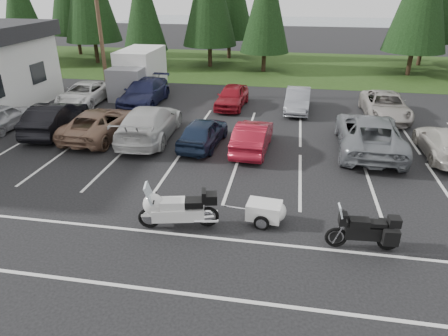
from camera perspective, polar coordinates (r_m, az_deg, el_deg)
ground at (r=15.54m, az=-1.05°, el=-2.40°), size 120.00×120.00×0.00m
grass_strip at (r=38.28m, az=5.95°, el=14.31°), size 80.00×16.00×0.01m
lake_water at (r=68.89m, az=11.60°, el=18.81°), size 70.00×50.00×0.02m
utility_pole at (r=28.57m, az=-17.40°, el=19.17°), size 1.60×0.26×9.00m
box_truck at (r=28.68m, az=-12.44°, el=13.12°), size 2.40×5.60×2.90m
stall_markings at (r=17.30m, az=0.20°, el=0.64°), size 32.00×16.00×0.01m
conifer_1 at (r=42.60m, az=-27.27°, el=20.28°), size 3.96×3.96×9.22m
conifer_3 at (r=37.34m, az=-11.56°, el=21.84°), size 3.87×3.87×9.02m
conifer_5 at (r=35.23m, az=6.05°, el=22.59°), size 4.14×4.14×9.63m
car_near_0 at (r=24.22m, az=-29.00°, el=6.42°), size 1.90×4.06×1.34m
car_near_1 at (r=22.47m, az=-22.96°, el=6.64°), size 2.13×4.91×1.57m
car_near_2 at (r=21.10m, az=-17.28°, el=6.17°), size 2.52×5.19×1.42m
car_near_3 at (r=20.18m, az=-10.59°, el=6.38°), size 2.60×5.79×1.65m
car_near_4 at (r=19.01m, az=-2.98°, el=5.14°), size 2.00×4.15×1.37m
car_near_5 at (r=18.50m, az=4.13°, el=4.54°), size 1.67×4.22×1.37m
car_near_6 at (r=19.57m, az=20.02°, el=4.69°), size 2.97×6.10×1.67m
car_near_7 at (r=20.32m, az=29.04°, el=3.19°), size 1.87×4.57×1.32m
car_far_0 at (r=27.29m, az=-19.34°, el=9.98°), size 2.33×4.82×1.32m
car_far_1 at (r=26.13m, az=-11.33°, el=10.54°), size 2.25×5.38×1.55m
car_far_2 at (r=25.10m, az=1.15°, el=10.21°), size 1.88×4.13×1.37m
car_far_3 at (r=24.75m, az=10.49°, el=9.52°), size 1.56×4.09×1.33m
car_far_4 at (r=24.83m, az=22.03°, el=8.25°), size 2.36×5.08×1.41m
touring_motorcycle at (r=12.68m, az=-6.58°, el=-5.37°), size 2.96×1.46×1.57m
cargo_trailer at (r=13.11m, az=5.75°, el=-6.35°), size 1.68×1.06×0.74m
adventure_motorcycle at (r=12.36m, az=19.38°, el=-8.03°), size 2.43×0.98×1.45m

